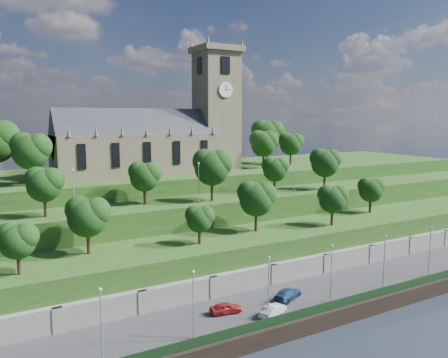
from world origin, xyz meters
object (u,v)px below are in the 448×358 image
church (160,136)px  car_right (288,294)px  car_left (226,308)px  car_middle (273,310)px

church → car_right: church is taller
car_left → car_middle: (4.77, -3.36, 0.01)m
car_middle → church: bearing=-24.6°
church → car_left: size_ratio=9.45×
church → car_right: bearing=-86.0°
car_left → car_middle: size_ratio=0.95×
church → car_right: 44.68m
car_left → car_right: (9.40, -0.29, 0.03)m
car_middle → car_right: bearing=-78.6°
car_left → car_right: car_right is taller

